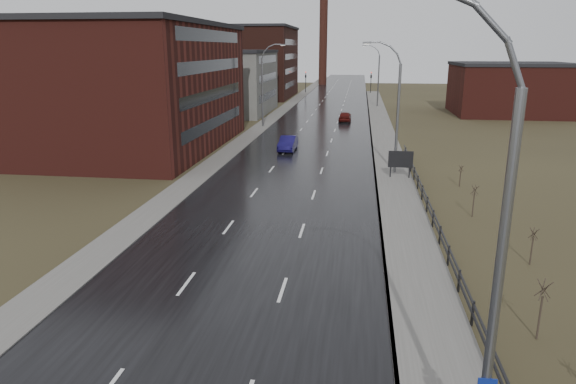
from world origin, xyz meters
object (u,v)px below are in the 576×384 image
(streetlight_main, at_px, (485,264))
(billboard, at_px, (401,160))
(car_near, at_px, (288,144))
(car_far, at_px, (345,117))

(streetlight_main, relative_size, billboard, 4.91)
(car_near, bearing_deg, billboard, -44.35)
(streetlight_main, xyz_separation_m, billboard, (0.63, 31.95, -4.39))
(streetlight_main, relative_size, car_near, 2.54)
(streetlight_main, bearing_deg, car_far, 94.37)
(car_near, height_order, car_far, car_near)
(streetlight_main, xyz_separation_m, car_near, (-10.52, 43.14, -5.28))
(car_near, bearing_deg, car_far, 77.90)
(streetlight_main, distance_m, car_near, 44.72)
(billboard, distance_m, car_far, 35.40)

